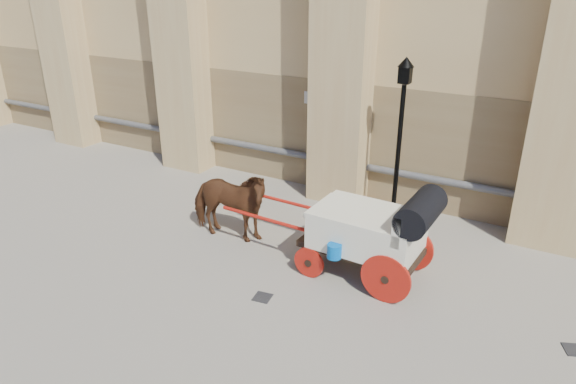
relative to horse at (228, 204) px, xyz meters
The scene contains 6 objects.
ground 2.35m from the horse, ahead, with size 90.00×90.00×0.00m, color gray.
horse is the anchor object (origin of this frame).
carriage 3.35m from the horse, ahead, with size 4.45×1.59×1.93m.
street_lamp 4.18m from the horse, 44.21° to the left, with size 0.36×0.36×3.87m.
drain_grate_near 2.59m from the horse, 40.58° to the right, with size 0.32×0.32×0.01m, color black.
drain_grate_far 7.02m from the horse, ahead, with size 0.32×0.32×0.01m, color black.
Camera 1 is at (4.00, -7.96, 5.56)m, focal length 32.00 mm.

